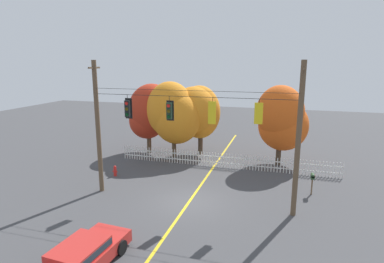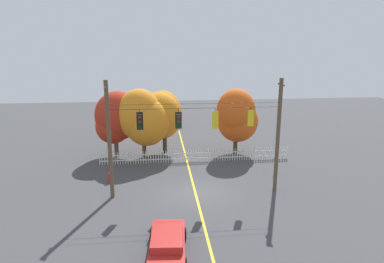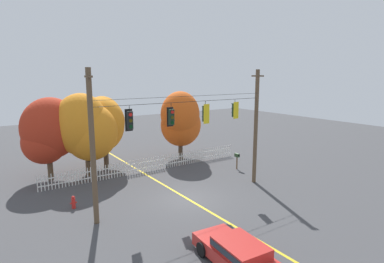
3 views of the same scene
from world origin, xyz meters
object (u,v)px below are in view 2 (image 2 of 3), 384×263
(traffic_signal_westbound_side, at_px, (250,118))
(autumn_maple_near_fence, at_px, (117,118))
(autumn_maple_mid, at_px, (143,118))
(traffic_signal_eastbound_side, at_px, (140,121))
(traffic_signal_northbound_primary, at_px, (179,121))
(traffic_signal_southbound_primary, at_px, (215,120))
(roadside_mailbox, at_px, (276,161))
(autumn_oak_far_east, at_px, (161,114))
(autumn_maple_far_west, at_px, (236,116))
(fire_hydrant, at_px, (109,178))
(parked_car, at_px, (167,244))

(traffic_signal_westbound_side, bearing_deg, autumn_maple_near_fence, 137.75)
(autumn_maple_mid, bearing_deg, traffic_signal_eastbound_side, -89.11)
(traffic_signal_westbound_side, bearing_deg, traffic_signal_northbound_primary, 179.79)
(traffic_signal_southbound_primary, bearing_deg, autumn_maple_near_fence, 129.76)
(traffic_signal_eastbound_side, relative_size, traffic_signal_westbound_side, 1.10)
(traffic_signal_eastbound_side, bearing_deg, roadside_mailbox, 16.17)
(autumn_maple_mid, distance_m, roadside_mailbox, 12.23)
(traffic_signal_eastbound_side, height_order, roadside_mailbox, traffic_signal_eastbound_side)
(traffic_signal_eastbound_side, xyz_separation_m, autumn_maple_near_fence, (-2.54, 9.12, -1.72))
(autumn_oak_far_east, bearing_deg, traffic_signal_westbound_side, -57.86)
(traffic_signal_eastbound_side, bearing_deg, traffic_signal_westbound_side, -0.14)
(autumn_maple_far_west, bearing_deg, fire_hydrant, -151.48)
(autumn_maple_mid, height_order, autumn_oak_far_east, autumn_maple_mid)
(traffic_signal_westbound_side, relative_size, autumn_oak_far_east, 0.21)
(traffic_signal_southbound_primary, xyz_separation_m, autumn_maple_far_west, (3.51, 8.71, -1.67))
(traffic_signal_southbound_primary, distance_m, autumn_maple_far_west, 9.53)
(autumn_maple_mid, bearing_deg, autumn_oak_far_east, 39.95)
(fire_hydrant, bearing_deg, roadside_mailbox, 2.12)
(parked_car, bearing_deg, autumn_maple_near_fence, 103.92)
(autumn_maple_near_fence, xyz_separation_m, roadside_mailbox, (13.23, -6.02, -2.54))
(fire_hydrant, bearing_deg, traffic_signal_northbound_primary, -26.63)
(autumn_maple_near_fence, height_order, autumn_oak_far_east, autumn_maple_near_fence)
(traffic_signal_northbound_primary, bearing_deg, autumn_maple_mid, 108.49)
(autumn_oak_far_east, xyz_separation_m, fire_hydrant, (-4.14, -6.91, -3.49))
(traffic_signal_eastbound_side, height_order, autumn_maple_near_fence, traffic_signal_eastbound_side)
(traffic_signal_southbound_primary, height_order, autumn_maple_near_fence, traffic_signal_southbound_primary)
(autumn_maple_far_west, bearing_deg, parked_car, -114.01)
(traffic_signal_northbound_primary, height_order, traffic_signal_westbound_side, same)
(traffic_signal_southbound_primary, relative_size, autumn_maple_near_fence, 0.23)
(traffic_signal_northbound_primary, relative_size, traffic_signal_southbound_primary, 0.99)
(traffic_signal_northbound_primary, distance_m, autumn_oak_far_east, 9.69)
(autumn_maple_far_west, height_order, roadside_mailbox, autumn_maple_far_west)
(fire_hydrant, bearing_deg, traffic_signal_westbound_side, -14.53)
(traffic_signal_northbound_primary, distance_m, autumn_maple_far_west, 10.68)
(traffic_signal_southbound_primary, bearing_deg, fire_hydrant, 161.11)
(traffic_signal_westbound_side, bearing_deg, traffic_signal_eastbound_side, 179.86)
(traffic_signal_eastbound_side, relative_size, autumn_maple_far_west, 0.23)
(traffic_signal_eastbound_side, distance_m, traffic_signal_southbound_primary, 5.07)
(traffic_signal_northbound_primary, height_order, autumn_maple_mid, autumn_maple_mid)
(traffic_signal_northbound_primary, xyz_separation_m, autumn_oak_far_east, (-1.06, 9.52, -1.47))
(traffic_signal_westbound_side, relative_size, fire_hydrant, 1.68)
(parked_car, height_order, roadside_mailbox, roadside_mailbox)
(traffic_signal_westbound_side, xyz_separation_m, fire_hydrant, (-10.13, 2.63, -5.06))
(autumn_maple_near_fence, relative_size, parked_car, 1.35)
(autumn_maple_mid, bearing_deg, roadside_mailbox, -24.91)
(traffic_signal_southbound_primary, distance_m, autumn_maple_near_fence, 12.02)
(traffic_signal_eastbound_side, relative_size, roadside_mailbox, 1.05)
(traffic_signal_eastbound_side, xyz_separation_m, autumn_maple_mid, (-0.13, 8.13, -1.57))
(traffic_signal_northbound_primary, distance_m, autumn_maple_mid, 8.71)
(traffic_signal_southbound_primary, bearing_deg, traffic_signal_northbound_primary, 179.56)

